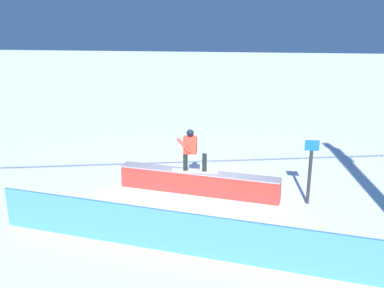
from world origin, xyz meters
TOP-DOWN VIEW (x-y plane):
  - ground_plane at (0.00, 0.00)m, footprint 120.00×120.00m
  - grind_box at (0.00, 0.00)m, footprint 5.07×1.28m
  - snowboarder at (0.21, -0.01)m, footprint 1.44×0.43m
  - safety_fence at (0.00, 3.52)m, footprint 9.37×1.57m
  - trail_marker at (-3.30, 0.28)m, footprint 0.40×0.10m

SIDE VIEW (x-z plane):
  - ground_plane at x=0.00m, z-range 0.00..0.00m
  - grind_box at x=0.00m, z-range -0.03..0.69m
  - safety_fence at x=0.00m, z-range 0.00..1.05m
  - trail_marker at x=-3.30m, z-range 0.07..2.01m
  - snowboarder at x=0.21m, z-range 0.78..2.10m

